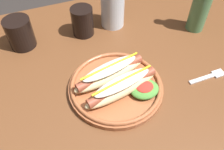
# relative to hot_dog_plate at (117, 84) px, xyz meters

# --- Properties ---
(dining_table) EXTENTS (1.46, 0.84, 0.74)m
(dining_table) POSITION_rel_hot_dog_plate_xyz_m (-0.04, 0.08, -0.12)
(dining_table) COLOR brown
(dining_table) RESTS_ON ground_plane
(hot_dog_plate) EXTENTS (0.27, 0.27, 0.08)m
(hot_dog_plate) POSITION_rel_hot_dog_plate_xyz_m (0.00, 0.00, 0.00)
(hot_dog_plate) COLOR #9E5633
(hot_dog_plate) RESTS_ON dining_table
(fork) EXTENTS (0.12, 0.03, 0.00)m
(fork) POSITION_rel_hot_dog_plate_xyz_m (0.28, -0.06, -0.02)
(fork) COLOR silver
(fork) RESTS_ON dining_table
(soda_cup) EXTENTS (0.09, 0.09, 0.10)m
(soda_cup) POSITION_rel_hot_dog_plate_xyz_m (-0.22, 0.29, 0.02)
(soda_cup) COLOR black
(soda_cup) RESTS_ON dining_table
(water_cup) EXTENTS (0.08, 0.08, 0.13)m
(water_cup) POSITION_rel_hot_dog_plate_xyz_m (0.10, 0.29, 0.04)
(water_cup) COLOR silver
(water_cup) RESTS_ON dining_table
(extra_cup) EXTENTS (0.08, 0.08, 0.10)m
(extra_cup) POSITION_rel_hot_dog_plate_xyz_m (-0.02, 0.28, 0.02)
(extra_cup) COLOR black
(extra_cup) RESTS_ON dining_table
(glass_bottle) EXTENTS (0.06, 0.06, 0.23)m
(glass_bottle) POSITION_rel_hot_dog_plate_xyz_m (0.37, 0.16, 0.06)
(glass_bottle) COLOR #4C7F51
(glass_bottle) RESTS_ON dining_table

